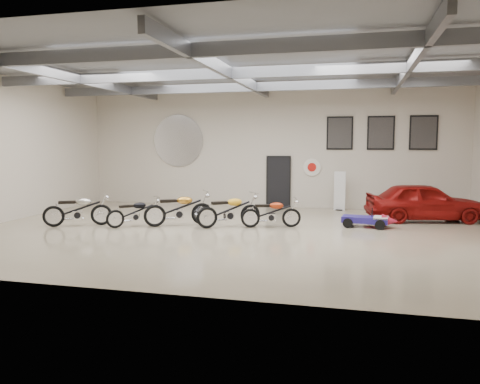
% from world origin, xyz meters
% --- Properties ---
extents(floor, '(16.00, 12.00, 0.01)m').
position_xyz_m(floor, '(0.00, 0.00, 0.00)').
color(floor, tan).
rests_on(floor, ground).
extents(ceiling, '(16.00, 12.00, 0.01)m').
position_xyz_m(ceiling, '(0.00, 0.00, 5.00)').
color(ceiling, gray).
rests_on(ceiling, back_wall).
extents(back_wall, '(16.00, 0.02, 5.00)m').
position_xyz_m(back_wall, '(0.00, 6.00, 2.50)').
color(back_wall, beige).
rests_on(back_wall, floor).
extents(left_wall, '(0.02, 12.00, 5.00)m').
position_xyz_m(left_wall, '(-8.00, 0.00, 2.50)').
color(left_wall, beige).
rests_on(left_wall, floor).
extents(ceiling_beams, '(15.80, 11.80, 0.32)m').
position_xyz_m(ceiling_beams, '(0.00, 0.00, 4.75)').
color(ceiling_beams, slate).
rests_on(ceiling_beams, ceiling).
extents(door, '(0.92, 0.08, 2.10)m').
position_xyz_m(door, '(0.50, 5.95, 1.05)').
color(door, black).
rests_on(door, back_wall).
extents(logo_plaque, '(2.30, 0.06, 1.16)m').
position_xyz_m(logo_plaque, '(-4.00, 5.95, 2.80)').
color(logo_plaque, silver).
rests_on(logo_plaque, back_wall).
extents(poster_left, '(1.05, 0.08, 1.35)m').
position_xyz_m(poster_left, '(3.00, 5.96, 3.10)').
color(poster_left, black).
rests_on(poster_left, back_wall).
extents(poster_mid, '(1.05, 0.08, 1.35)m').
position_xyz_m(poster_mid, '(4.60, 5.96, 3.10)').
color(poster_mid, black).
rests_on(poster_mid, back_wall).
extents(poster_right, '(1.05, 0.08, 1.35)m').
position_xyz_m(poster_right, '(6.20, 5.96, 3.10)').
color(poster_right, black).
rests_on(poster_right, back_wall).
extents(oil_sign, '(0.72, 0.10, 0.72)m').
position_xyz_m(oil_sign, '(1.90, 5.95, 1.70)').
color(oil_sign, white).
rests_on(oil_sign, back_wall).
extents(banner_stand, '(0.47, 0.23, 1.66)m').
position_xyz_m(banner_stand, '(3.06, 5.50, 0.83)').
color(banner_stand, white).
rests_on(banner_stand, floor).
extents(motorcycle_silver, '(2.18, 1.56, 1.10)m').
position_xyz_m(motorcycle_silver, '(-5.10, -0.24, 0.55)').
color(motorcycle_silver, silver).
rests_on(motorcycle_silver, floor).
extents(motorcycle_black, '(1.70, 1.68, 0.95)m').
position_xyz_m(motorcycle_black, '(-3.25, 0.13, 0.47)').
color(motorcycle_black, silver).
rests_on(motorcycle_black, floor).
extents(motorcycle_gold, '(2.26, 1.73, 1.15)m').
position_xyz_m(motorcycle_gold, '(-1.93, 0.62, 0.58)').
color(motorcycle_gold, silver).
rests_on(motorcycle_gold, floor).
extents(motorcycle_yellow, '(2.11, 1.81, 1.11)m').
position_xyz_m(motorcycle_yellow, '(-0.27, 0.80, 0.56)').
color(motorcycle_yellow, silver).
rests_on(motorcycle_yellow, floor).
extents(motorcycle_red, '(1.98, 1.10, 0.98)m').
position_xyz_m(motorcycle_red, '(1.07, 1.03, 0.49)').
color(motorcycle_red, silver).
rests_on(motorcycle_red, floor).
extents(go_kart, '(1.84, 0.98, 0.64)m').
position_xyz_m(go_kart, '(4.15, 1.80, 0.32)').
color(go_kart, navy).
rests_on(go_kart, floor).
extents(vintage_car, '(2.33, 4.16, 1.34)m').
position_xyz_m(vintage_car, '(6.00, 3.57, 0.67)').
color(vintage_car, maroon).
rests_on(vintage_car, floor).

